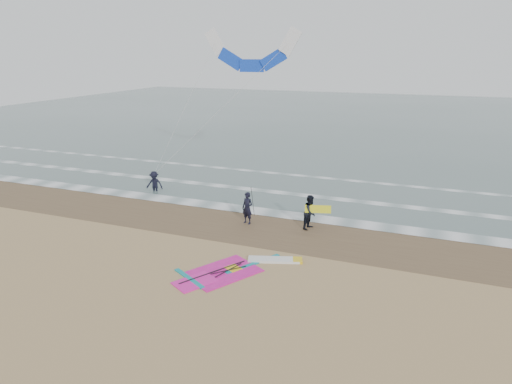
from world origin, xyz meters
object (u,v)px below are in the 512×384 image
at_px(person_standing, 247,208).
at_px(person_wading, 154,179).
at_px(surf_kite, 251,54).
at_px(person_walking, 310,212).
at_px(windsurf_rig, 238,269).

xyz_separation_m(person_standing, person_wading, (-7.76, 3.17, -0.01)).
distance_m(person_wading, surf_kite, 10.08).
distance_m(person_standing, person_wading, 8.38).
height_order(person_wading, surf_kite, surf_kite).
height_order(person_walking, person_wading, person_walking).
relative_size(windsurf_rig, person_standing, 2.82).
height_order(windsurf_rig, person_wading, person_wading).
bearing_deg(person_standing, windsurf_rig, -57.30).
height_order(windsurf_rig, surf_kite, surf_kite).
bearing_deg(windsurf_rig, person_wading, 138.68).
relative_size(person_standing, person_wading, 1.01).
distance_m(windsurf_rig, person_wading, 12.54).
bearing_deg(person_walking, windsurf_rig, -179.68).
distance_m(person_walking, person_wading, 11.33).
bearing_deg(windsurf_rig, surf_kite, 109.10).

